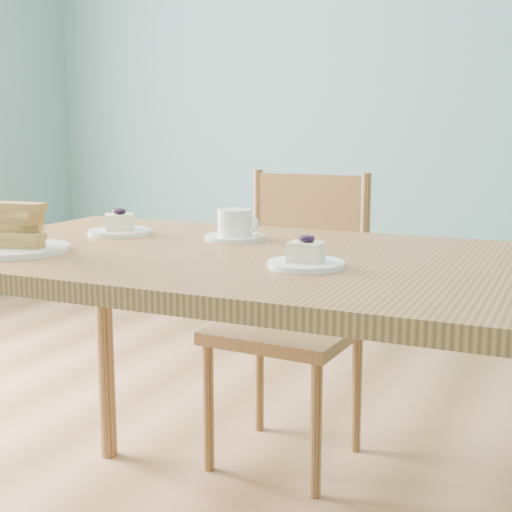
# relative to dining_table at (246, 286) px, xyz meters

# --- Properties ---
(room) EXTENTS (5.01, 5.01, 2.71)m
(room) POSITION_rel_dining_table_xyz_m (-0.34, 0.23, 0.61)
(room) COLOR #A9724F
(room) RESTS_ON ground
(dining_table) EXTENTS (1.54, 0.90, 0.82)m
(dining_table) POSITION_rel_dining_table_xyz_m (0.00, 0.00, 0.00)
(dining_table) COLOR #986739
(dining_table) RESTS_ON ground
(dining_chair) EXTENTS (0.45, 0.43, 0.96)m
(dining_chair) POSITION_rel_dining_table_xyz_m (-0.15, 0.63, -0.24)
(dining_chair) COLOR #986739
(dining_chair) RESTS_ON ground
(cheesecake_plate_near) EXTENTS (0.16, 0.16, 0.07)m
(cheesecake_plate_near) POSITION_rel_dining_table_xyz_m (0.20, -0.11, 0.10)
(cheesecake_plate_near) COLOR white
(cheesecake_plate_near) RESTS_ON dining_table
(cheesecake_plate_far) EXTENTS (0.17, 0.17, 0.07)m
(cheesecake_plate_far) POSITION_rel_dining_table_xyz_m (-0.44, 0.11, 0.10)
(cheesecake_plate_far) COLOR white
(cheesecake_plate_far) RESTS_ON dining_table
(coffee_cup) EXTENTS (0.16, 0.16, 0.08)m
(coffee_cup) POSITION_rel_dining_table_xyz_m (-0.11, 0.17, 0.12)
(coffee_cup) COLOR white
(coffee_cup) RESTS_ON dining_table
(biscotti_plate) EXTENTS (0.25, 0.25, 0.12)m
(biscotti_plate) POSITION_rel_dining_table_xyz_m (-0.49, -0.23, 0.12)
(biscotti_plate) COLOR white
(biscotti_plate) RESTS_ON dining_table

